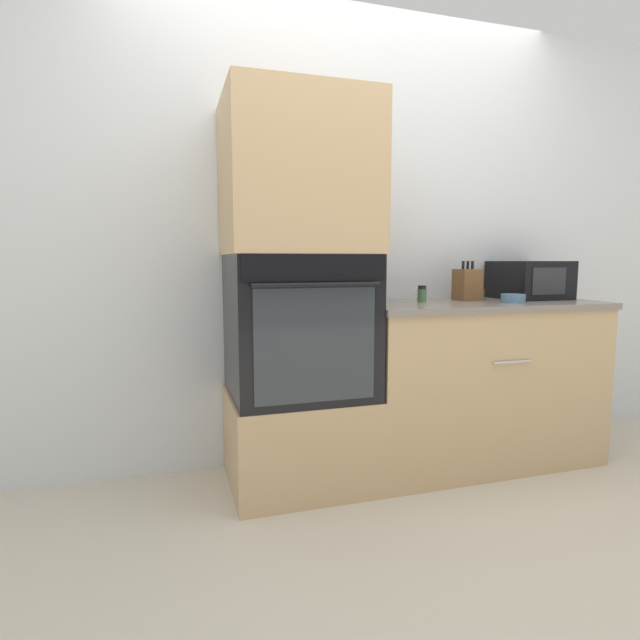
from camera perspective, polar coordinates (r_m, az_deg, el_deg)
name	(u,v)px	position (r m, az deg, el deg)	size (l,w,h in m)	color
ground_plane	(386,499)	(2.53, 7.54, -19.61)	(12.00, 12.00, 0.00)	beige
wall_back	(343,238)	(2.85, 2.61, 9.35)	(8.00, 0.05, 2.50)	silver
oven_cabinet_base	(299,438)	(2.59, -2.42, -13.33)	(0.69, 0.60, 0.46)	tan
wall_oven	(299,325)	(2.45, -2.46, -0.60)	(0.67, 0.64, 0.69)	black
oven_cabinet_upper	(298,178)	(2.46, -2.57, 15.96)	(0.69, 0.60, 0.73)	tan
counter_unit	(474,381)	(2.94, 17.19, -6.72)	(1.35, 0.63, 0.90)	tan
microwave	(529,280)	(3.20, 22.78, 4.25)	(0.35, 0.37, 0.22)	black
knife_block	(467,285)	(2.93, 16.46, 3.91)	(0.12, 0.13, 0.22)	brown
bowl	(513,298)	(2.86, 21.21, 2.33)	(0.13, 0.13, 0.05)	#517599
condiment_jar_near	(479,294)	(3.04, 17.75, 2.85)	(0.06, 0.06, 0.06)	#427047
condiment_jar_mid	(422,294)	(2.75, 11.57, 2.93)	(0.05, 0.05, 0.09)	#427047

